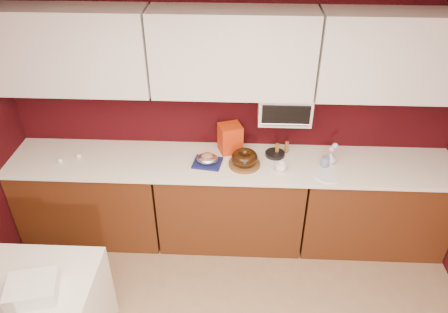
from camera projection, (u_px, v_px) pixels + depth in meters
name	position (u px, v px, depth m)	size (l,w,h in m)	color
ceiling	(216.00, 95.00, 1.39)	(4.00, 4.50, 0.02)	white
wall_back	(233.00, 110.00, 3.95)	(4.00, 0.02, 2.50)	#33070A
base_cabinet_left	(93.00, 198.00, 4.21)	(1.31, 0.58, 0.86)	#512710
base_cabinet_center	(231.00, 202.00, 4.16)	(1.31, 0.58, 0.86)	#512710
base_cabinet_right	(372.00, 206.00, 4.10)	(1.31, 0.58, 0.86)	#512710
countertop	(231.00, 163.00, 3.90)	(4.00, 0.62, 0.04)	white
upper_cabinet_left	(68.00, 51.00, 3.53)	(1.31, 0.33, 0.70)	white
upper_cabinet_center	(233.00, 53.00, 3.48)	(1.31, 0.33, 0.70)	white
upper_cabinet_right	(402.00, 56.00, 3.43)	(1.31, 0.33, 0.70)	white
toaster_oven	(285.00, 107.00, 3.75)	(0.45, 0.30, 0.25)	white
toaster_oven_door	(286.00, 116.00, 3.61)	(0.40, 0.02, 0.18)	black
toaster_oven_handle	(285.00, 124.00, 3.64)	(0.02, 0.02, 0.42)	silver
cake_base	(244.00, 164.00, 3.84)	(0.28, 0.28, 0.03)	brown
bundt_cake	(245.00, 158.00, 3.80)	(0.23, 0.23, 0.09)	black
navy_towel	(207.00, 163.00, 3.86)	(0.24, 0.21, 0.02)	#161A53
foil_ham_nest	(207.00, 159.00, 3.83)	(0.19, 0.16, 0.07)	white
roasted_ham	(207.00, 156.00, 3.82)	(0.11, 0.09, 0.07)	#A3654A
pandoro_box	(230.00, 138.00, 3.97)	(0.19, 0.18, 0.26)	#A8150B
dark_pan	(275.00, 154.00, 3.97)	(0.18, 0.18, 0.03)	black
coffee_mug	(281.00, 166.00, 3.75)	(0.08, 0.08, 0.09)	white
blue_jar	(325.00, 162.00, 3.82)	(0.07, 0.07, 0.09)	navy
flower_vase	(330.00, 157.00, 3.84)	(0.08, 0.08, 0.12)	silver
flower_pink	(332.00, 149.00, 3.79)	(0.05, 0.05, 0.05)	#FF93C6
flower_blue	(335.00, 146.00, 3.79)	(0.05, 0.05, 0.05)	#94B8ED
china_plate	(327.00, 176.00, 3.71)	(0.21, 0.21, 0.01)	white
amber_bottle	(277.00, 149.00, 3.96)	(0.04, 0.04, 0.11)	#876218
egg_left	(60.00, 161.00, 3.87)	(0.05, 0.04, 0.04)	white
egg_right	(79.00, 156.00, 3.93)	(0.05, 0.04, 0.04)	white
newspaper_stack	(32.00, 289.00, 2.84)	(0.32, 0.26, 0.11)	white
amber_bottle_tall	(287.00, 147.00, 3.98)	(0.03, 0.03, 0.11)	brown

